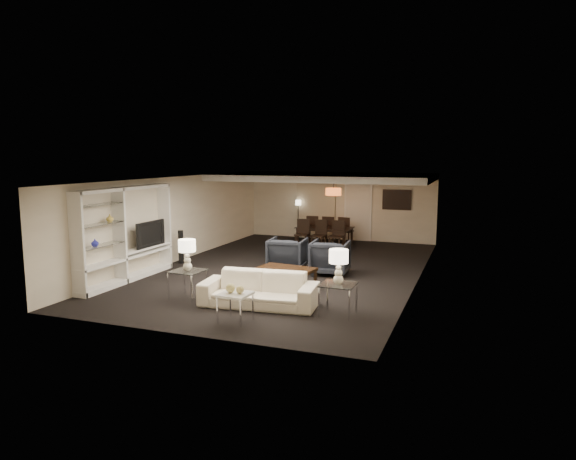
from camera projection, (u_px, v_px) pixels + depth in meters
The scene contains 35 objects.
floor at pixel (288, 269), 14.13m from camera, with size 11.00×11.00×0.00m, color black.
ceiling at pixel (288, 178), 13.76m from camera, with size 7.00×11.00×0.02m, color silver.
wall_back at pixel (340, 206), 19.04m from camera, with size 7.00×0.02×2.50m, color beige.
wall_front at pixel (177, 264), 8.85m from camera, with size 7.00×0.02×2.50m, color beige.
wall_left at pixel (177, 219), 15.16m from camera, with size 0.02×11.00×2.50m, color beige.
wall_right at pixel (420, 231), 12.73m from camera, with size 0.02×11.00×2.50m, color beige.
ceiling_soffit at pixel (325, 177), 17.02m from camera, with size 7.00×4.00×0.20m, color silver.
curtains at pixel (316, 207), 19.29m from camera, with size 1.50×0.12×2.40m, color beige.
door at pixel (358, 212), 18.80m from camera, with size 0.90×0.05×2.10m, color silver.
painting at pixel (397, 200), 18.24m from camera, with size 0.95×0.04×0.65m, color #142D38.
media_unit at pixel (126, 234), 12.69m from camera, with size 0.38×3.40×2.35m, color white, non-canonical shape.
pendant_light at pixel (333, 192), 16.99m from camera, with size 0.52×0.52×0.24m, color #D8591E.
sofa at pixel (259, 289), 10.67m from camera, with size 2.42×0.95×0.71m, color beige.
coffee_table at pixel (286, 278), 12.17m from camera, with size 1.33×0.77×0.48m, color black, non-canonical shape.
armchair_left at pixel (287, 254), 13.93m from camera, with size 0.96×0.99×0.90m, color black.
armchair_right at pixel (330, 257), 13.51m from camera, with size 0.96×0.99×0.90m, color black.
side_table_left at pixel (188, 284), 11.27m from camera, with size 0.66×0.66×0.62m, color white, non-canonical shape.
side_table_right at pixel (338, 299), 10.09m from camera, with size 0.66×0.66×0.62m, color silver, non-canonical shape.
table_lamp_left at pixel (187, 255), 11.17m from camera, with size 0.38×0.38×0.69m, color #ECE5C7, non-canonical shape.
table_lamp_right at pixel (339, 267), 10.00m from camera, with size 0.38×0.38×0.69m, color white, non-canonical shape.
marble_table at pixel (236, 307), 9.66m from camera, with size 0.55×0.55×0.55m, color silver, non-canonical shape.
gold_gourd_a at pixel (230, 288), 9.65m from camera, with size 0.18×0.18×0.18m, color tan.
gold_gourd_b at pixel (240, 290), 9.58m from camera, with size 0.15×0.15×0.15m, color tan.
television at pixel (147, 234), 13.43m from camera, with size 0.15×1.16×0.67m, color black.
vase_blue at pixel (95, 243), 11.66m from camera, with size 0.17×0.17×0.18m, color #282BAD.
vase_amber at pixel (110, 218), 12.09m from camera, with size 0.17×0.17×0.18m, color gold.
floor_speaker at pixel (181, 247), 14.87m from camera, with size 0.11×0.11×0.97m, color black.
dining_table at pixel (324, 237), 17.71m from camera, with size 1.87×1.04×0.66m, color black.
chair_nl at pixel (302, 234), 17.29m from camera, with size 0.45×0.45×0.98m, color black, non-canonical shape.
chair_nm at pixel (319, 235), 17.08m from camera, with size 0.45×0.45×0.98m, color black, non-canonical shape.
chair_nr at pixel (336, 236), 16.87m from camera, with size 0.45×0.45×0.98m, color black, non-canonical shape.
chair_fl at pixel (314, 229), 18.49m from camera, with size 0.45×0.45×0.98m, color black, non-canonical shape.
chair_fm at pixel (330, 230), 18.29m from camera, with size 0.45×0.45×0.98m, color black, non-canonical shape.
chair_fr at pixel (346, 230), 18.08m from camera, with size 0.45×0.45×0.98m, color black, non-canonical shape.
floor_lamp at pixel (298, 219), 19.37m from camera, with size 0.21×0.21×1.45m, color black, non-canonical shape.
Camera 1 is at (4.83, -12.95, 3.12)m, focal length 32.00 mm.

